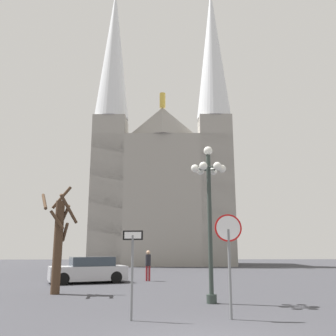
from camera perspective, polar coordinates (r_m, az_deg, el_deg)
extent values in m
cube|color=gray|center=(45.95, -0.78, -5.52)|extent=(16.71, 11.88, 14.80)
pyramid|color=gray|center=(43.61, -0.87, 7.24)|extent=(5.76, 2.28, 3.50)
cylinder|color=gold|center=(44.57, -0.86, 10.45)|extent=(0.70, 0.70, 1.80)
cube|color=gray|center=(43.07, -9.19, -3.33)|extent=(3.93, 3.93, 17.13)
cone|color=silver|center=(48.98, -8.45, 17.41)|extent=(4.12, 4.12, 18.01)
cube|color=gray|center=(42.78, 7.49, -3.32)|extent=(3.93, 3.93, 17.13)
cone|color=silver|center=(48.73, 6.88, 17.53)|extent=(4.12, 4.12, 18.01)
cylinder|color=slate|center=(10.70, 9.58, -15.84)|extent=(0.08, 0.08, 2.41)
cylinder|color=red|center=(10.70, 9.33, -9.17)|extent=(0.78, 0.04, 0.77)
cylinder|color=white|center=(10.68, 9.36, -9.17)|extent=(0.68, 0.01, 0.68)
cylinder|color=slate|center=(10.45, -5.62, -16.51)|extent=(0.07, 0.07, 2.24)
cube|color=black|center=(10.42, -5.48, -10.37)|extent=(0.56, 0.13, 0.26)
cube|color=white|center=(10.41, -5.49, -10.36)|extent=(0.47, 0.10, 0.18)
cylinder|color=#2D3833|center=(13.63, 6.53, -8.96)|extent=(0.16, 0.16, 5.36)
cylinder|color=#2D3833|center=(13.71, 6.80, -19.56)|extent=(0.36, 0.36, 0.30)
sphere|color=white|center=(14.09, 6.25, 2.67)|extent=(0.33, 0.33, 0.33)
sphere|color=white|center=(14.01, 8.39, -0.10)|extent=(0.30, 0.30, 0.30)
cylinder|color=#2D3833|center=(13.96, 7.35, -0.10)|extent=(0.05, 0.51, 0.05)
sphere|color=white|center=(14.39, 7.06, -0.47)|extent=(0.30, 0.30, 0.30)
cylinder|color=#2D3833|center=(14.16, 6.69, -0.28)|extent=(0.47, 0.30, 0.05)
sphere|color=white|center=(14.32, 5.03, -0.46)|extent=(0.30, 0.30, 0.30)
cylinder|color=#2D3833|center=(14.12, 5.66, -0.27)|extent=(0.47, 0.30, 0.05)
sphere|color=white|center=(13.85, 4.21, -0.07)|extent=(0.30, 0.30, 0.30)
cylinder|color=#2D3833|center=(13.89, 5.27, -0.08)|extent=(0.05, 0.51, 0.05)
sphere|color=white|center=(13.46, 5.51, 0.33)|extent=(0.30, 0.30, 0.30)
cylinder|color=#2D3833|center=(13.69, 5.92, 0.12)|extent=(0.47, 0.30, 0.05)
sphere|color=white|center=(13.53, 7.67, 0.31)|extent=(0.30, 0.30, 0.30)
cylinder|color=#2D3833|center=(13.73, 6.98, 0.11)|extent=(0.47, 0.30, 0.05)
cylinder|color=#473323|center=(16.87, -16.76, -11.59)|extent=(0.38, 0.38, 3.94)
cylinder|color=#473323|center=(16.90, -18.67, -4.94)|extent=(0.67, 1.38, 0.86)
cylinder|color=#473323|center=(17.39, -16.19, -4.43)|extent=(0.86, 0.25, 1.07)
cylinder|color=#473323|center=(16.96, -15.71, -9.58)|extent=(0.44, 0.64, 0.80)
cylinder|color=#473323|center=(16.59, -15.18, -6.15)|extent=(0.70, 1.02, 1.22)
cylinder|color=#473323|center=(17.07, -15.68, -6.90)|extent=(0.54, 0.55, 0.80)
cylinder|color=#473323|center=(16.64, -16.88, -7.72)|extent=(0.70, 0.22, 0.85)
cube|color=#B7B7BC|center=(21.92, -12.37, -15.66)|extent=(4.58, 3.17, 0.77)
cube|color=#333D47|center=(21.92, -11.74, -14.02)|extent=(2.78, 2.38, 0.50)
cylinder|color=black|center=(20.89, -15.99, -16.23)|extent=(0.68, 0.42, 0.64)
cylinder|color=black|center=(22.56, -16.49, -15.89)|extent=(0.68, 0.42, 0.64)
cylinder|color=black|center=(21.41, -8.07, -16.47)|extent=(0.68, 0.42, 0.64)
cylinder|color=black|center=(23.04, -9.14, -16.14)|extent=(0.68, 0.42, 0.64)
cylinder|color=maroon|center=(22.66, -3.34, -16.04)|extent=(0.12, 0.12, 0.87)
cylinder|color=maroon|center=(22.64, -2.92, -16.05)|extent=(0.12, 0.12, 0.87)
cylinder|color=black|center=(22.62, -3.11, -14.11)|extent=(0.32, 0.32, 0.66)
sphere|color=tan|center=(22.61, -3.10, -12.98)|extent=(0.24, 0.24, 0.24)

